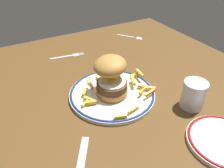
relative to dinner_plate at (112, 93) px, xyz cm
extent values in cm
cube|color=#563819|center=(-3.86, 2.45, -2.84)|extent=(122.52, 107.10, 4.00)
cylinder|color=white|center=(0.00, 0.00, -0.24)|extent=(27.63, 27.63, 1.20)
torus|color=navy|center=(0.00, 0.00, 0.36)|extent=(27.23, 27.23, 0.80)
cylinder|color=#B57C3A|center=(-0.35, -0.58, 1.66)|extent=(10.00, 10.00, 1.80)
cylinder|color=#53351D|center=(-0.35, -0.58, 3.69)|extent=(9.65, 9.65, 2.25)
cylinder|color=white|center=(-0.35, -0.58, 5.06)|extent=(8.50, 8.50, 0.50)
ellipsoid|color=yellow|center=(-0.21, 0.15, 5.73)|extent=(2.60, 2.60, 1.40)
ellipsoid|color=#B17E39|center=(0.13, 1.48, 9.64)|extent=(13.41, 13.01, 6.57)
cube|color=#ECBA4A|center=(-4.03, -11.70, 1.26)|extent=(3.76, 2.09, 1.00)
cube|color=#EBAB4F|center=(11.31, -4.98, 1.24)|extent=(3.68, 2.83, 0.95)
cube|color=gold|center=(10.00, -3.33, 1.25)|extent=(3.55, 3.45, 0.97)
cube|color=gold|center=(-0.41, 8.07, 1.19)|extent=(2.01, 3.64, 0.86)
cube|color=#E5AB4E|center=(-5.56, 4.37, 2.74)|extent=(1.21, 4.62, 0.79)
cube|color=gold|center=(-8.36, -2.25, 1.26)|extent=(3.35, 1.77, 0.99)
cube|color=gold|center=(0.86, -10.97, 1.17)|extent=(4.00, 1.61, 0.81)
cube|color=gold|center=(-8.36, -0.63, 1.25)|extent=(2.83, 3.61, 0.98)
cube|color=gold|center=(7.54, -5.74, 1.96)|extent=(2.98, 2.04, 0.80)
cube|color=gold|center=(8.24, 0.23, 2.22)|extent=(2.69, 4.62, 0.97)
cube|color=#E1BB4B|center=(-9.59, -1.34, 1.15)|extent=(3.89, 2.65, 0.77)
cube|color=gold|center=(-3.87, 9.02, 1.15)|extent=(2.16, 3.58, 0.78)
cube|color=gold|center=(-8.21, 3.29, 1.22)|extent=(2.69, 3.08, 0.92)
cube|color=gold|center=(12.36, 2.64, 2.75)|extent=(1.37, 4.72, 0.80)
cube|color=gold|center=(9.31, -7.56, 1.99)|extent=(4.47, 1.84, 0.81)
cube|color=gold|center=(11.90, 3.94, 1.24)|extent=(4.37, 1.11, 0.96)
cylinder|color=silver|center=(18.73, -16.11, 3.47)|extent=(7.00, 7.00, 8.62)
cylinder|color=silver|center=(18.73, -16.11, 1.94)|extent=(6.44, 6.44, 5.56)
cylinder|color=white|center=(15.00, -30.69, -0.24)|extent=(18.08, 18.08, 1.20)
torus|color=maroon|center=(15.00, -30.69, 0.36)|extent=(17.68, 17.68, 0.80)
cube|color=silver|center=(-5.78, 33.24, -0.66)|extent=(10.03, 2.56, 0.36)
cube|color=silver|center=(0.15, 32.30, -0.66)|extent=(2.72, 2.55, 0.32)
cube|color=silver|center=(2.44, 32.70, -0.66)|extent=(2.41, 0.63, 0.28)
cube|color=silver|center=(2.36, 32.21, -0.66)|extent=(2.41, 0.63, 0.28)
cube|color=silver|center=(2.28, 31.71, -0.66)|extent=(2.41, 0.63, 0.28)
cube|color=silver|center=(2.20, 31.22, -0.66)|extent=(2.41, 0.63, 0.28)
cube|color=silver|center=(-17.42, -16.80, -0.64)|extent=(7.23, 10.34, 0.24)
cube|color=silver|center=(29.78, 39.31, -0.64)|extent=(5.97, 7.73, 0.32)
ellipsoid|color=silver|center=(33.91, 33.67, -0.44)|extent=(4.23, 4.44, 0.90)
camera|label=1|loc=(-27.41, -49.42, 43.57)|focal=35.29mm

